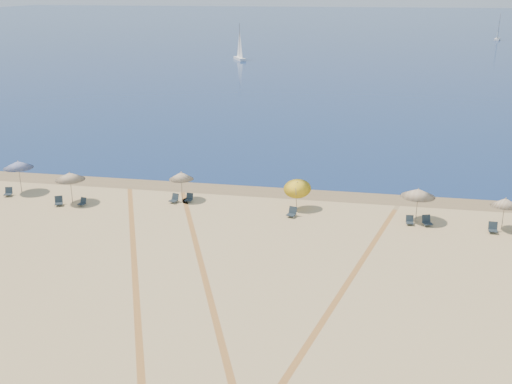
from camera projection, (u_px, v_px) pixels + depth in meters
ground at (170, 376)px, 25.02m from camera, size 160.00×160.00×0.00m
ocean at (350, 26)px, 233.77m from camera, size 500.00×500.00×0.00m
wet_sand at (265, 191)px, 47.28m from camera, size 500.00×500.00×0.00m
umbrella_0 at (18, 165)px, 46.25m from camera, size 2.27×2.27×2.63m
umbrella_1 at (70, 176)px, 44.09m from camera, size 2.21×2.21×2.44m
umbrella_2 at (181, 176)px, 44.68m from camera, size 1.86×1.86×2.29m
umbrella_3 at (297, 186)px, 42.83m from camera, size 1.99×2.03×2.52m
umbrella_4 at (418, 193)px, 40.66m from camera, size 2.34×2.34×2.41m
umbrella_5 at (505, 202)px, 39.20m from camera, size 1.89×1.92×2.31m
chair_0 at (8, 192)px, 46.14m from camera, size 0.69×0.76×0.66m
chair_1 at (59, 201)px, 44.17m from camera, size 0.79×0.84×0.68m
chair_2 at (82, 202)px, 44.14m from camera, size 0.60×0.66×0.59m
chair_3 at (174, 199)px, 44.73m from camera, size 0.73×0.79×0.67m
chair_4 at (189, 198)px, 44.92m from camera, size 0.58×0.66×0.63m
chair_5 at (292, 212)px, 42.01m from camera, size 0.75×0.81×0.69m
chair_6 at (410, 221)px, 40.67m from camera, size 0.54×0.62×0.61m
chair_7 at (427, 221)px, 40.48m from camera, size 0.77×0.84×0.70m
chair_8 at (493, 228)px, 39.33m from camera, size 0.62×0.71×0.69m
sailboat_0 at (240, 49)px, 127.75m from camera, size 3.59×5.14×7.66m
sailboat_1 at (498, 32)px, 172.35m from camera, size 2.65×5.14×7.43m
tire_tracks at (221, 271)px, 34.12m from camera, size 48.32×38.60×0.00m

